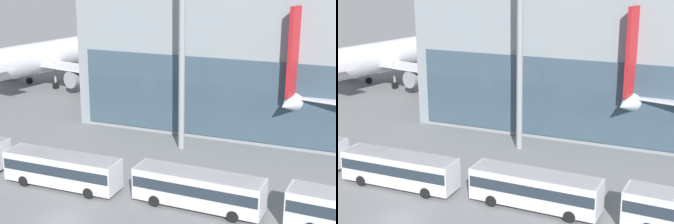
{
  "view_description": "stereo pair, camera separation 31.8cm",
  "coord_description": "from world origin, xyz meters",
  "views": [
    {
      "loc": [
        21.87,
        -31.14,
        19.71
      ],
      "look_at": [
        1.12,
        19.2,
        4.0
      ],
      "focal_mm": 55.0,
      "sensor_mm": 36.0,
      "label": 1
    },
    {
      "loc": [
        22.16,
        -31.02,
        19.71
      ],
      "look_at": [
        1.12,
        19.2,
        4.0
      ],
      "focal_mm": 55.0,
      "sensor_mm": 36.0,
      "label": 2
    }
  ],
  "objects": [
    {
      "name": "ground_plane",
      "position": [
        0.0,
        0.0,
        0.0
      ],
      "size": [
        440.0,
        440.0,
        0.0
      ],
      "primitive_type": "plane",
      "color": "slate"
    },
    {
      "name": "shuttle_bus_2",
      "position": [
        -3.62,
        5.43,
        1.83
      ],
      "size": [
        11.07,
        2.82,
        3.1
      ],
      "rotation": [
        0.0,
        0.0,
        0.0
      ],
      "color": "silver",
      "rests_on": "ground_plane"
    },
    {
      "name": "airliner_at_gate_near",
      "position": [
        -29.36,
        39.24,
        4.87
      ],
      "size": [
        30.57,
        33.67,
        14.56
      ],
      "rotation": [
        0.0,
        0.0,
        1.36
      ],
      "color": "silver",
      "rests_on": "ground_plane"
    },
    {
      "name": "shuttle_bus_3",
      "position": [
        9.21,
        6.14,
        1.83
      ],
      "size": [
        11.14,
        3.05,
        3.1
      ],
      "rotation": [
        0.0,
        0.0,
        -0.03
      ],
      "color": "silver",
      "rests_on": "ground_plane"
    }
  ]
}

